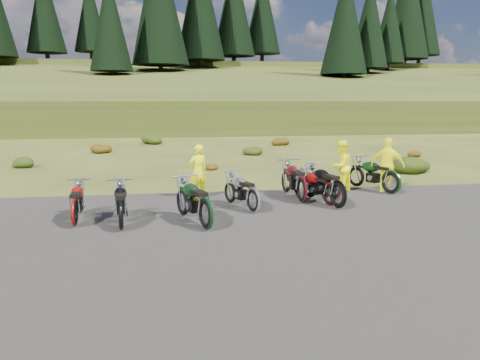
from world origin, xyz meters
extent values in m
plane|color=#394216|center=(0.00, 0.00, 0.00)|extent=(300.00, 300.00, 0.00)
cube|color=black|center=(0.00, -2.00, 0.00)|extent=(20.00, 12.00, 0.04)
cube|color=#354416|center=(0.00, 110.00, 0.00)|extent=(300.00, 90.00, 9.17)
cylinder|color=black|center=(-21.00, 69.00, 9.48)|extent=(0.70, 0.70, 2.20)
cone|color=black|center=(-21.00, 69.00, 17.38)|extent=(6.16, 6.16, 14.00)
cylinder|color=black|center=(-15.00, 75.00, 10.27)|extent=(0.70, 0.70, 2.20)
cone|color=black|center=(-15.00, 75.00, 17.67)|extent=(5.72, 5.72, 13.00)
cylinder|color=black|center=(-9.00, 50.00, 5.69)|extent=(0.70, 0.70, 2.20)
cone|color=black|center=(-9.00, 50.00, 12.59)|extent=(5.28, 5.28, 12.00)
cylinder|color=black|center=(-3.00, 56.00, 6.88)|extent=(0.70, 0.70, 2.20)
cylinder|color=black|center=(3.00, 62.00, 8.08)|extent=(0.70, 0.70, 2.20)
cone|color=black|center=(3.00, 62.00, 17.48)|extent=(7.48, 7.48, 17.00)
cylinder|color=black|center=(9.00, 68.00, 9.28)|extent=(0.70, 0.70, 2.20)
cone|color=black|center=(9.00, 68.00, 18.18)|extent=(7.04, 7.04, 16.00)
cylinder|color=black|center=(15.00, 74.00, 10.27)|extent=(0.70, 0.70, 2.20)
cone|color=black|center=(15.00, 74.00, 18.67)|extent=(6.60, 6.60, 15.00)
cylinder|color=black|center=(21.00, 49.00, 5.49)|extent=(0.70, 0.70, 2.20)
cone|color=black|center=(21.00, 49.00, 13.39)|extent=(6.16, 6.16, 14.00)
cylinder|color=black|center=(27.00, 55.00, 6.68)|extent=(0.70, 0.70, 2.20)
cone|color=black|center=(27.00, 55.00, 14.08)|extent=(5.72, 5.72, 13.00)
cylinder|color=black|center=(33.00, 61.00, 7.88)|extent=(0.70, 0.70, 2.20)
cone|color=black|center=(33.00, 61.00, 14.78)|extent=(5.28, 5.28, 12.00)
cylinder|color=black|center=(39.00, 67.00, 9.08)|extent=(0.70, 0.70, 2.20)
cone|color=black|center=(39.00, 67.00, 18.98)|extent=(7.92, 7.92, 18.00)
cylinder|color=black|center=(45.00, 73.00, 10.27)|extent=(0.70, 0.70, 2.20)
cone|color=black|center=(45.00, 73.00, 19.67)|extent=(7.48, 7.48, 17.00)
ellipsoid|color=#21350D|center=(-9.10, 11.30, 0.31)|extent=(1.03, 1.03, 0.61)
ellipsoid|color=#5C250B|center=(-6.20, 16.60, 0.38)|extent=(1.30, 1.30, 0.77)
ellipsoid|color=#21350D|center=(-3.30, 21.90, 0.46)|extent=(1.56, 1.56, 0.92)
ellipsoid|color=#5C250B|center=(-0.40, 9.20, 0.23)|extent=(0.77, 0.77, 0.45)
ellipsoid|color=#21350D|center=(2.50, 14.50, 0.31)|extent=(1.03, 1.03, 0.61)
ellipsoid|color=#5C250B|center=(5.40, 19.80, 0.38)|extent=(1.30, 1.30, 0.77)
ellipsoid|color=#21350D|center=(8.30, 7.10, 0.46)|extent=(1.56, 1.56, 0.92)
ellipsoid|color=#5C250B|center=(11.20, 12.40, 0.23)|extent=(0.77, 0.77, 0.45)
imported|color=#FFFE0D|center=(-1.31, 3.10, 0.87)|extent=(0.74, 0.62, 1.73)
imported|color=#FFFE0D|center=(3.55, 3.24, 0.90)|extent=(1.11, 1.08, 1.80)
imported|color=#FFFE0D|center=(5.15, 3.04, 0.94)|extent=(1.17, 0.99, 1.88)
camera|label=1|loc=(-2.24, -11.81, 3.21)|focal=35.00mm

